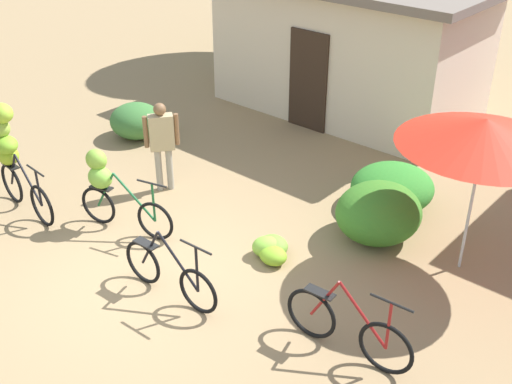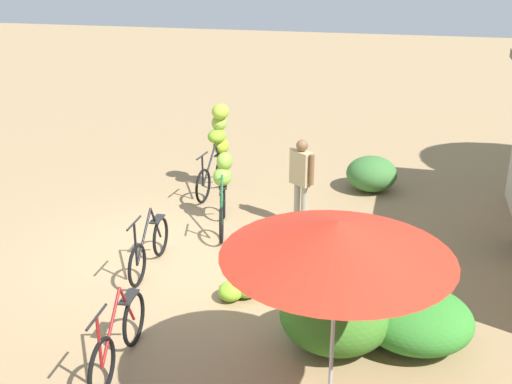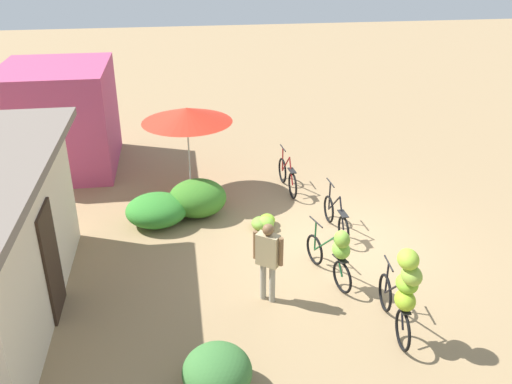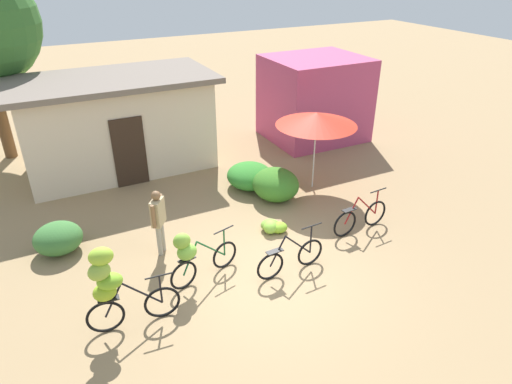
# 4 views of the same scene
# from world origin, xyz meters

# --- Properties ---
(ground_plane) EXTENTS (60.00, 60.00, 0.00)m
(ground_plane) POSITION_xyz_m (0.00, 0.00, 0.00)
(ground_plane) COLOR #997C56
(building_low) EXTENTS (5.79, 3.19, 2.82)m
(building_low) POSITION_xyz_m (-1.50, 6.81, 1.43)
(building_low) COLOR beige
(building_low) RESTS_ON ground
(shop_pink) EXTENTS (3.20, 2.80, 2.84)m
(shop_pink) POSITION_xyz_m (5.23, 6.37, 1.42)
(shop_pink) COLOR #B3426C
(shop_pink) RESTS_ON ground
(hedge_bush_front_left) EXTENTS (1.05, 1.01, 0.69)m
(hedge_bush_front_left) POSITION_xyz_m (-3.76, 2.86, 0.34)
(hedge_bush_front_left) COLOR #3A7234
(hedge_bush_front_left) RESTS_ON ground
(hedge_bush_front_right) EXTENTS (1.30, 1.39, 0.68)m
(hedge_bush_front_right) POSITION_xyz_m (1.45, 3.80, 0.34)
(hedge_bush_front_right) COLOR #32842C
(hedge_bush_front_right) RESTS_ON ground
(hedge_bush_mid) EXTENTS (1.23, 1.34, 0.85)m
(hedge_bush_mid) POSITION_xyz_m (1.76, 2.86, 0.42)
(hedge_bush_mid) COLOR #3A7A25
(hedge_bush_mid) RESTS_ON ground
(market_umbrella) EXTENTS (2.20, 2.20, 2.21)m
(market_umbrella) POSITION_xyz_m (3.03, 2.97, 2.04)
(market_umbrella) COLOR beige
(market_umbrella) RESTS_ON ground
(bicycle_leftmost) EXTENTS (1.66, 0.46, 1.73)m
(bicycle_leftmost) POSITION_xyz_m (-3.08, -0.14, 1.01)
(bicycle_leftmost) COLOR black
(bicycle_leftmost) RESTS_ON ground
(bicycle_near_pile) EXTENTS (1.61, 0.53, 1.25)m
(bicycle_near_pile) POSITION_xyz_m (-1.44, 0.47, 0.72)
(bicycle_near_pile) COLOR black
(bicycle_near_pile) RESTS_ON ground
(bicycle_center_loaded) EXTENTS (1.62, 0.17, 0.99)m
(bicycle_center_loaded) POSITION_xyz_m (0.48, -0.10, 0.35)
(bicycle_center_loaded) COLOR black
(bicycle_center_loaded) RESTS_ON ground
(bicycle_by_shop) EXTENTS (1.63, 0.20, 0.98)m
(bicycle_by_shop) POSITION_xyz_m (2.78, 0.52, 0.36)
(bicycle_by_shop) COLOR black
(bicycle_by_shop) RESTS_ON ground
(banana_pile_on_ground) EXTENTS (0.67, 0.62, 0.30)m
(banana_pile_on_ground) POSITION_xyz_m (0.90, 1.43, 0.14)
(banana_pile_on_ground) COLOR #80B929
(banana_pile_on_ground) RESTS_ON ground
(person_vendor) EXTENTS (0.40, 0.48, 1.55)m
(person_vendor) POSITION_xyz_m (-1.73, 1.79, 0.94)
(person_vendor) COLOR gray
(person_vendor) RESTS_ON ground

